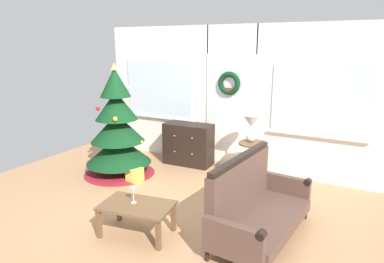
% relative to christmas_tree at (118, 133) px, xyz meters
% --- Properties ---
extents(ground_plane, '(6.76, 6.76, 0.00)m').
position_rel_christmas_tree_xyz_m(ground_plane, '(1.53, -0.76, -0.73)').
color(ground_plane, '#AD7F56').
extents(back_wall_with_door, '(5.20, 0.19, 2.55)m').
position_rel_christmas_tree_xyz_m(back_wall_with_door, '(1.53, 1.32, 0.55)').
color(back_wall_with_door, white).
rests_on(back_wall_with_door, ground).
extents(christmas_tree, '(1.23, 1.23, 1.93)m').
position_rel_christmas_tree_xyz_m(christmas_tree, '(0.00, 0.00, 0.00)').
color(christmas_tree, '#4C331E').
rests_on(christmas_tree, ground).
extents(dresser_cabinet, '(0.92, 0.48, 0.78)m').
position_rel_christmas_tree_xyz_m(dresser_cabinet, '(0.82, 1.03, -0.34)').
color(dresser_cabinet, black).
rests_on(dresser_cabinet, ground).
extents(settee_sofa, '(0.84, 1.66, 0.96)m').
position_rel_christmas_tree_xyz_m(settee_sofa, '(2.74, -0.81, -0.35)').
color(settee_sofa, black).
rests_on(settee_sofa, ground).
extents(side_table, '(0.50, 0.48, 0.67)m').
position_rel_christmas_tree_xyz_m(side_table, '(2.17, 0.77, -0.25)').
color(side_table, brown).
rests_on(side_table, ground).
extents(table_lamp, '(0.28, 0.28, 0.44)m').
position_rel_christmas_tree_xyz_m(table_lamp, '(2.11, 0.81, 0.22)').
color(table_lamp, silver).
rests_on(table_lamp, side_table).
extents(coffee_table, '(0.91, 0.65, 0.39)m').
position_rel_christmas_tree_xyz_m(coffee_table, '(1.52, -1.47, -0.40)').
color(coffee_table, brown).
rests_on(coffee_table, ground).
extents(wine_glass, '(0.08, 0.08, 0.20)m').
position_rel_christmas_tree_xyz_m(wine_glass, '(1.47, -1.45, -0.20)').
color(wine_glass, silver).
rests_on(wine_glass, coffee_table).
extents(gift_box, '(0.23, 0.21, 0.23)m').
position_rel_christmas_tree_xyz_m(gift_box, '(0.47, -0.17, -0.61)').
color(gift_box, '#D8C64C').
rests_on(gift_box, ground).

